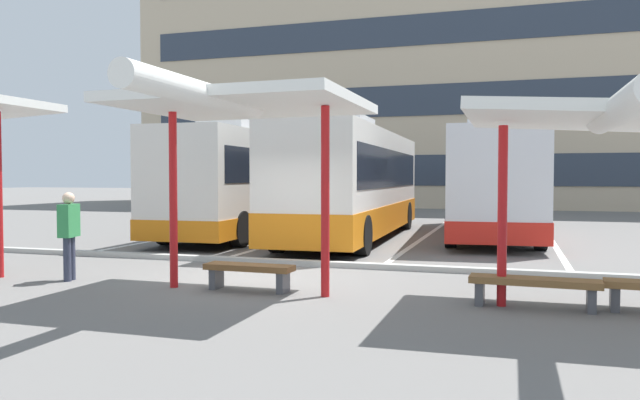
{
  "coord_description": "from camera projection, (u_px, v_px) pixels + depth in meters",
  "views": [
    {
      "loc": [
        4.57,
        -10.83,
        1.94
      ],
      "look_at": [
        0.0,
        3.68,
        1.36
      ],
      "focal_mm": 34.34,
      "sensor_mm": 36.0,
      "label": 1
    }
  ],
  "objects": [
    {
      "name": "lane_stripe_3",
      "position": [
        552.0,
        241.0,
        18.26
      ],
      "size": [
        0.16,
        14.0,
        0.01
      ],
      "primitive_type": "cube",
      "color": "white",
      "rests_on": "ground"
    },
    {
      "name": "terminal_building",
      "position": [
        445.0,
        52.0,
        42.4
      ],
      "size": [
        40.54,
        12.44,
        23.95
      ],
      "color": "#C6B293",
      "rests_on": "ground"
    },
    {
      "name": "waiting_shelter_2",
      "position": [
        606.0,
        120.0,
        8.39
      ],
      "size": [
        3.72,
        4.86,
        2.96
      ],
      "color": "red",
      "rests_on": "ground"
    },
    {
      "name": "waiting_shelter_1",
      "position": [
        238.0,
        107.0,
        9.9
      ],
      "size": [
        3.77,
        5.08,
        3.3
      ],
      "color": "red",
      "rests_on": "ground"
    },
    {
      "name": "lane_stripe_1",
      "position": [
        310.0,
        234.0,
        20.55
      ],
      "size": [
        0.16,
        14.0,
        0.01
      ],
      "primitive_type": "cube",
      "color": "white",
      "rests_on": "ground"
    },
    {
      "name": "bench_2",
      "position": [
        534.0,
        285.0,
        8.98
      ],
      "size": [
        1.87,
        0.51,
        0.45
      ],
      "color": "brown",
      "rests_on": "ground"
    },
    {
      "name": "bench_1",
      "position": [
        249.0,
        271.0,
        10.38
      ],
      "size": [
        1.56,
        0.46,
        0.45
      ],
      "color": "brown",
      "rests_on": "ground"
    },
    {
      "name": "coach_bus_0",
      "position": [
        249.0,
        183.0,
        20.31
      ],
      "size": [
        2.85,
        10.17,
        3.65
      ],
      "color": "silver",
      "rests_on": "ground"
    },
    {
      "name": "waiting_passenger_0",
      "position": [
        69.0,
        230.0,
        11.36
      ],
      "size": [
        0.33,
        0.51,
        1.65
      ],
      "color": "#33384C",
      "rests_on": "ground"
    },
    {
      "name": "ground_plane",
      "position": [
        263.0,
        277.0,
        11.77
      ],
      "size": [
        160.0,
        160.0,
        0.0
      ],
      "primitive_type": "plane",
      "color": "slate"
    },
    {
      "name": "coach_bus_2",
      "position": [
        490.0,
        184.0,
        20.08
      ],
      "size": [
        3.28,
        11.14,
        3.61
      ],
      "color": "silver",
      "rests_on": "ground"
    },
    {
      "name": "lane_stripe_2",
      "position": [
        424.0,
        238.0,
        19.4
      ],
      "size": [
        0.16,
        14.0,
        0.01
      ],
      "primitive_type": "cube",
      "color": "white",
      "rests_on": "ground"
    },
    {
      "name": "coach_bus_1",
      "position": [
        354.0,
        185.0,
        18.99
      ],
      "size": [
        2.78,
        11.13,
        3.65
      ],
      "color": "silver",
      "rests_on": "ground"
    },
    {
      "name": "lane_stripe_0",
      "position": [
        208.0,
        231.0,
        21.69
      ],
      "size": [
        0.16,
        14.0,
        0.01
      ],
      "primitive_type": "cube",
      "color": "white",
      "rests_on": "ground"
    },
    {
      "name": "platform_kerb",
      "position": [
        293.0,
        262.0,
        13.37
      ],
      "size": [
        44.0,
        0.24,
        0.12
      ],
      "primitive_type": "cube",
      "color": "#ADADA8",
      "rests_on": "ground"
    }
  ]
}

